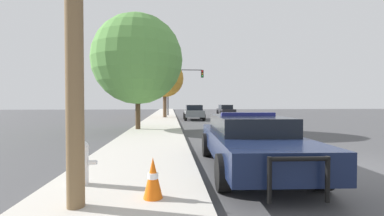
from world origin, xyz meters
TOP-DOWN VIEW (x-y plane):
  - ground_plane at (0.00, 0.00)m, footprint 110.00×110.00m
  - sidewalk_left at (-5.10, 0.00)m, footprint 3.00×110.00m
  - police_car at (-2.23, 0.11)m, footprint 2.32×5.34m
  - fire_hydrant at (-5.91, -1.25)m, footprint 0.54×0.24m
  - traffic_light at (-2.84, 24.53)m, footprint 4.36×0.35m
  - car_background_oncoming at (2.78, 25.73)m, footprint 2.00×4.68m
  - car_background_midblock at (-1.99, 18.20)m, footprint 1.97×4.05m
  - tree_sidewalk_mid at (-4.80, 20.52)m, footprint 3.90×3.90m
  - tree_sidewalk_near at (-6.12, 8.88)m, footprint 5.20×5.20m
  - traffic_cone at (-4.53, -2.07)m, footprint 0.32×0.32m

SIDE VIEW (x-z plane):
  - ground_plane at x=0.00m, z-range 0.00..0.00m
  - sidewalk_left at x=-5.10m, z-range 0.00..0.13m
  - traffic_cone at x=-4.53m, z-range 0.13..0.80m
  - fire_hydrant at x=-5.91m, z-range 0.16..0.99m
  - car_background_oncoming at x=2.78m, z-range 0.04..1.41m
  - police_car at x=-2.23m, z-range 0.02..1.45m
  - car_background_midblock at x=-1.99m, z-range 0.04..1.47m
  - traffic_light at x=-2.84m, z-range 1.30..6.90m
  - tree_sidewalk_mid at x=-4.80m, z-range 1.16..7.16m
  - tree_sidewalk_near at x=-6.12m, z-range 0.85..7.50m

